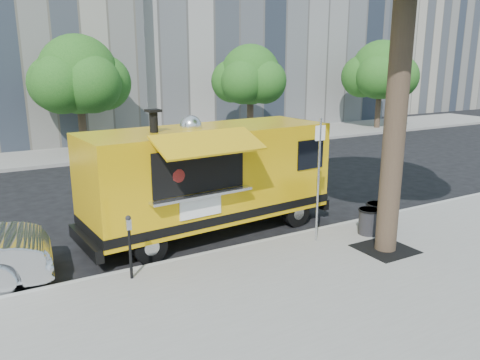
% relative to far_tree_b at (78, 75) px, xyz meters
% --- Properties ---
extents(ground, '(120.00, 120.00, 0.00)m').
position_rel_far_tree_b_xyz_m(ground, '(1.00, -12.70, -3.83)').
color(ground, black).
rests_on(ground, ground).
extents(sidewalk, '(60.00, 6.00, 0.15)m').
position_rel_far_tree_b_xyz_m(sidewalk, '(1.00, -16.70, -3.76)').
color(sidewalk, gray).
rests_on(sidewalk, ground).
extents(curb, '(60.00, 0.14, 0.16)m').
position_rel_far_tree_b_xyz_m(curb, '(1.00, -13.63, -3.76)').
color(curb, '#999993').
rests_on(curb, ground).
extents(far_sidewalk, '(60.00, 5.00, 0.15)m').
position_rel_far_tree_b_xyz_m(far_sidewalk, '(1.00, 0.80, -3.76)').
color(far_sidewalk, gray).
rests_on(far_sidewalk, ground).
extents(building_right, '(16.00, 12.00, 16.00)m').
position_rel_far_tree_b_xyz_m(building_right, '(31.00, 11.30, 4.17)').
color(building_right, '#A39B88').
rests_on(building_right, ground).
extents(tree_well, '(1.20, 1.20, 0.02)m').
position_rel_far_tree_b_xyz_m(tree_well, '(3.60, -15.50, -3.68)').
color(tree_well, black).
rests_on(tree_well, sidewalk).
extents(far_tree_b, '(3.60, 3.60, 5.50)m').
position_rel_far_tree_b_xyz_m(far_tree_b, '(0.00, 0.00, 0.00)').
color(far_tree_b, '#33261C').
rests_on(far_tree_b, far_sidewalk).
extents(far_tree_c, '(3.24, 3.24, 5.21)m').
position_rel_far_tree_b_xyz_m(far_tree_c, '(9.00, -0.30, -0.12)').
color(far_tree_c, '#33261C').
rests_on(far_tree_c, far_sidewalk).
extents(far_tree_d, '(3.78, 3.78, 5.64)m').
position_rel_far_tree_b_xyz_m(far_tree_d, '(19.00, -0.10, 0.06)').
color(far_tree_d, '#33261C').
rests_on(far_tree_d, far_sidewalk).
extents(sign_post, '(0.28, 0.06, 3.00)m').
position_rel_far_tree_b_xyz_m(sign_post, '(2.55, -14.25, -1.98)').
color(sign_post, silver).
rests_on(sign_post, sidewalk).
extents(parking_meter, '(0.11, 0.11, 1.33)m').
position_rel_far_tree_b_xyz_m(parking_meter, '(-2.00, -14.05, -2.85)').
color(parking_meter, black).
rests_on(parking_meter, sidewalk).
extents(food_truck, '(6.86, 3.51, 3.31)m').
position_rel_far_tree_b_xyz_m(food_truck, '(0.68, -12.13, -2.28)').
color(food_truck, '#DCA70B').
rests_on(food_truck, ground).
extents(trash_bin_left, '(0.55, 0.55, 0.65)m').
position_rel_far_tree_b_xyz_m(trash_bin_left, '(3.99, -14.55, -3.33)').
color(trash_bin_left, black).
rests_on(trash_bin_left, sidewalk).
extents(trash_bin_right, '(0.55, 0.55, 0.66)m').
position_rel_far_tree_b_xyz_m(trash_bin_right, '(4.50, -14.31, -3.33)').
color(trash_bin_right, black).
rests_on(trash_bin_right, sidewalk).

